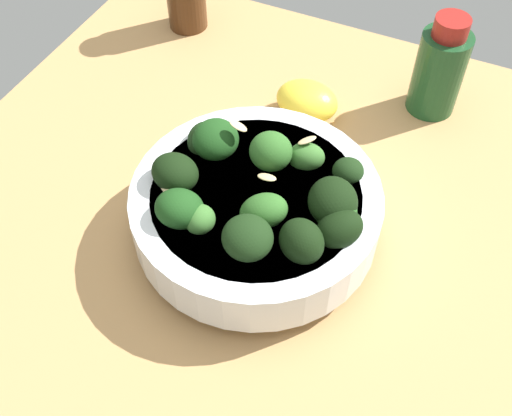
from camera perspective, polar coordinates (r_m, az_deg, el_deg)
The scene contains 4 objects.
ground_plane at distance 64.37cm, azimuth -1.02°, elevation -0.13°, with size 63.92×63.92×3.69cm, color tan.
bowl_of_broccoli at distance 56.62cm, azimuth 0.11°, elevation 0.14°, with size 22.69×22.69×10.26cm.
lemon_wedge at distance 70.33cm, azimuth 4.67°, elevation 9.72°, with size 7.00×5.47×4.05cm, color yellow.
bottle_tall at distance 71.86cm, azimuth 16.39°, elevation 12.06°, with size 5.41×5.41×11.63cm.
Camera 1 is at (17.98, -36.11, 48.33)cm, focal length 43.86 mm.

